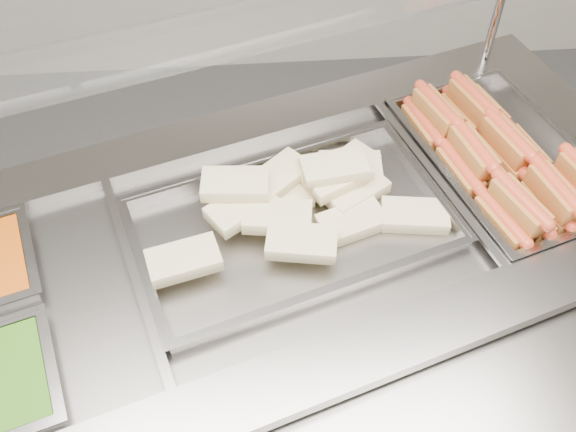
{
  "coord_description": "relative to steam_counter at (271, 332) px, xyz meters",
  "views": [
    {
      "loc": [
        0.08,
        -0.52,
        2.22
      ],
      "look_at": [
        0.16,
        0.49,
        1.02
      ],
      "focal_mm": 40.0,
      "sensor_mm": 36.0,
      "label": 1
    }
  ],
  "objects": [
    {
      "name": "pan_wraps",
      "position": [
        0.06,
        0.02,
        0.47
      ],
      "size": [
        0.85,
        0.66,
        0.08
      ],
      "color": "gray",
      "rests_on": "steam_counter"
    },
    {
      "name": "hotdogs_in_buns",
      "position": [
        0.64,
        0.19,
        0.51
      ],
      "size": [
        0.49,
        0.62,
        0.13
      ],
      "color": "#A75F23",
      "rests_on": "pan_hotdogs"
    },
    {
      "name": "sneeze_guard",
      "position": [
        -0.08,
        0.23,
        0.9
      ],
      "size": [
        1.84,
        0.88,
        0.49
      ],
      "color": "silver",
      "rests_on": "steam_counter"
    },
    {
      "name": "tortilla_wraps",
      "position": [
        0.11,
        0.09,
        0.51
      ],
      "size": [
        0.75,
        0.46,
        0.11
      ],
      "color": "beige",
      "rests_on": "pan_wraps"
    },
    {
      "name": "steam_counter",
      "position": [
        0.0,
        0.0,
        0.0
      ],
      "size": [
        2.27,
        1.52,
        1.0
      ],
      "color": "slate",
      "rests_on": "ground"
    },
    {
      "name": "pan_hotdogs",
      "position": [
        0.66,
        0.22,
        0.45
      ],
      "size": [
        0.55,
        0.7,
        0.11
      ],
      "color": "gray",
      "rests_on": "steam_counter"
    }
  ]
}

